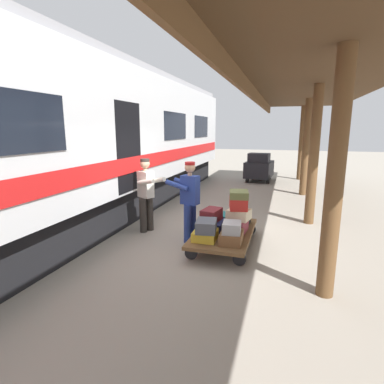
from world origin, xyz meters
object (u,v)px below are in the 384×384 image
object	(u,v)px
porter_by_door	(146,193)
baggage_tug	(259,168)
suitcase_yellow_case	(205,235)
train_car	(73,142)
suitcase_teal_softside	(218,218)
suitcase_olive_duffel	(239,194)
suitcase_maroon_trunk	(211,215)
suitcase_cream_canvas	(239,214)
luggage_cart	(224,233)
suitcase_gray_aluminum	(232,227)
suitcase_slate_roller	(206,226)
suitcase_black_hardshell	(241,219)
suitcase_burgundy_valise	(237,226)
suitcase_navy_fabric	(212,225)
suitcase_brown_leather	(231,237)
suitcase_red_plastic	(238,203)
porter_in_overalls	(189,199)

from	to	relation	value
porter_by_door	baggage_tug	bearing A→B (deg)	-103.31
suitcase_yellow_case	train_car	bearing A→B (deg)	-14.75
train_car	baggage_tug	size ratio (longest dim) A/B	9.76
suitcase_teal_softside	suitcase_olive_duffel	bearing A→B (deg)	133.13
suitcase_yellow_case	porter_by_door	bearing A→B (deg)	-29.68
suitcase_maroon_trunk	suitcase_cream_canvas	distance (m)	0.56
luggage_cart	suitcase_yellow_case	bearing A→B (deg)	67.07
suitcase_yellow_case	suitcase_gray_aluminum	size ratio (longest dim) A/B	1.22
suitcase_gray_aluminum	suitcase_slate_roller	bearing A→B (deg)	-0.19
suitcase_black_hardshell	suitcase_cream_canvas	bearing A→B (deg)	93.80
suitcase_burgundy_valise	baggage_tug	xyz separation A→B (m)	(0.28, -8.26, 0.18)
suitcase_navy_fabric	suitcase_burgundy_valise	size ratio (longest dim) A/B	0.98
suitcase_yellow_case	suitcase_slate_roller	size ratio (longest dim) A/B	1.00
suitcase_olive_duffel	baggage_tug	xyz separation A→B (m)	(0.30, -8.23, -0.46)
suitcase_brown_leather	suitcase_slate_roller	size ratio (longest dim) A/B	1.12
train_car	luggage_cart	world-z (taller)	train_car
suitcase_navy_fabric	porter_by_door	xyz separation A→B (m)	(1.65, -0.35, 0.52)
suitcase_teal_softside	porter_by_door	xyz separation A→B (m)	(1.65, 0.24, 0.52)
suitcase_cream_canvas	suitcase_black_hardshell	bearing A→B (deg)	-86.20
suitcase_teal_softside	porter_by_door	size ratio (longest dim) A/B	0.29
luggage_cart	suitcase_teal_softside	distance (m)	0.66
suitcase_teal_softside	suitcase_slate_roller	xyz separation A→B (m)	(-0.03, 1.21, 0.18)
train_car	porter_by_door	size ratio (longest dim) A/B	10.30
suitcase_maroon_trunk	suitcase_navy_fabric	bearing A→B (deg)	-179.60
train_car	baggage_tug	world-z (taller)	train_car
suitcase_brown_leather	suitcase_cream_canvas	size ratio (longest dim) A/B	1.30
suitcase_brown_leather	suitcase_olive_duffel	distance (m)	0.92
luggage_cart	baggage_tug	world-z (taller)	baggage_tug
suitcase_slate_roller	suitcase_red_plastic	distance (m)	0.88
suitcase_burgundy_valise	suitcase_olive_duffel	world-z (taller)	suitcase_olive_duffel
suitcase_burgundy_valise	suitcase_olive_duffel	xyz separation A→B (m)	(-0.02, -0.03, 0.64)
suitcase_brown_leather	suitcase_maroon_trunk	world-z (taller)	suitcase_maroon_trunk
suitcase_brown_leather	suitcase_red_plastic	world-z (taller)	suitcase_red_plastic
train_car	porter_in_overalls	distance (m)	3.24
suitcase_navy_fabric	baggage_tug	bearing A→B (deg)	-91.54
luggage_cart	suitcase_cream_canvas	distance (m)	0.51
train_car	luggage_cart	xyz separation A→B (m)	(-3.78, 0.34, -1.80)
suitcase_red_plastic	baggage_tug	size ratio (longest dim) A/B	0.26
suitcase_maroon_trunk	suitcase_red_plastic	world-z (taller)	suitcase_red_plastic
luggage_cart	suitcase_black_hardshell	size ratio (longest dim) A/B	4.86
suitcase_slate_roller	porter_by_door	size ratio (longest dim) A/B	0.29
suitcase_navy_fabric	suitcase_maroon_trunk	bearing A→B (deg)	0.40
suitcase_maroon_trunk	suitcase_red_plastic	xyz separation A→B (m)	(-0.54, -0.04, 0.27)
suitcase_yellow_case	porter_by_door	xyz separation A→B (m)	(1.65, -0.94, 0.53)
train_car	porter_in_overalls	world-z (taller)	train_car
luggage_cart	suitcase_yellow_case	distance (m)	0.65
train_car	suitcase_maroon_trunk	bearing A→B (deg)	174.46
suitcase_olive_duffel	baggage_tug	bearing A→B (deg)	-87.92
suitcase_navy_fabric	baggage_tug	xyz separation A→B (m)	(-0.22, -8.26, 0.22)
suitcase_gray_aluminum	suitcase_burgundy_valise	bearing A→B (deg)	-89.49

